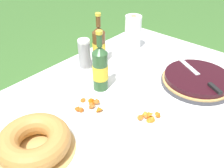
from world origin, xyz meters
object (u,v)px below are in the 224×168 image
at_px(cider_bottle_amber, 99,45).
at_px(snack_plate_near, 90,107).
at_px(berry_tart, 197,80).
at_px(paper_towel_roll, 133,33).
at_px(snack_plate_right, 149,117).
at_px(cup_stack, 84,54).
at_px(bundt_cake, 34,142).
at_px(serving_knife, 202,77).
at_px(cider_bottle_green, 100,68).

relative_size(cider_bottle_amber, snack_plate_near, 1.54).
bearing_deg(berry_tart, paper_towel_roll, 76.98).
xyz_separation_m(cider_bottle_amber, snack_plate_right, (-0.24, -0.55, -0.11)).
distance_m(berry_tart, cup_stack, 0.66).
bearing_deg(berry_tart, snack_plate_near, 151.52).
height_order(bundt_cake, snack_plate_near, bundt_cake).
distance_m(cup_stack, snack_plate_near, 0.41).
relative_size(serving_knife, snack_plate_near, 1.62).
bearing_deg(cider_bottle_green, paper_towel_roll, 18.39).
distance_m(cider_bottle_amber, snack_plate_right, 0.61).
relative_size(cup_stack, cider_bottle_green, 0.57).
bearing_deg(berry_tart, serving_knife, -120.39).
bearing_deg(serving_knife, paper_towel_roll, 16.53).
height_order(bundt_cake, cider_bottle_green, cider_bottle_green).
xyz_separation_m(bundt_cake, snack_plate_near, (0.32, 0.02, -0.04)).
height_order(serving_knife, paper_towel_roll, paper_towel_roll).
height_order(berry_tart, cup_stack, cup_stack).
bearing_deg(cup_stack, cider_bottle_amber, -6.70).
height_order(snack_plate_near, snack_plate_right, snack_plate_right).
bearing_deg(paper_towel_roll, serving_knife, -103.87).
relative_size(cup_stack, cider_bottle_amber, 0.59).
xyz_separation_m(cup_stack, paper_towel_roll, (0.41, -0.05, 0.02)).
xyz_separation_m(cider_bottle_green, snack_plate_near, (-0.17, -0.08, -0.11)).
relative_size(bundt_cake, snack_plate_right, 1.51).
bearing_deg(snack_plate_right, paper_towel_roll, 43.16).
xyz_separation_m(berry_tart, paper_towel_roll, (0.13, 0.55, 0.09)).
xyz_separation_m(cup_stack, snack_plate_right, (-0.13, -0.56, -0.08)).
height_order(serving_knife, snack_plate_near, serving_knife).
bearing_deg(cider_bottle_amber, serving_knife, -75.52).
relative_size(cider_bottle_green, paper_towel_roll, 1.42).
height_order(cup_stack, snack_plate_near, cup_stack).
xyz_separation_m(cup_stack, cider_bottle_amber, (0.11, -0.01, 0.03)).
distance_m(berry_tart, bundt_cake, 0.91).
distance_m(cup_stack, snack_plate_right, 0.58).
relative_size(snack_plate_near, snack_plate_right, 0.97).
height_order(berry_tart, cider_bottle_green, cider_bottle_green).
xyz_separation_m(bundt_cake, cider_bottle_green, (0.49, 0.10, 0.08)).
height_order(bundt_cake, paper_towel_roll, paper_towel_roll).
distance_m(cup_stack, paper_towel_roll, 0.41).
relative_size(cider_bottle_green, snack_plate_near, 1.59).
relative_size(cider_bottle_green, snack_plate_right, 1.55).
height_order(cider_bottle_amber, snack_plate_near, cider_bottle_amber).
distance_m(serving_knife, bundt_cake, 0.90).
distance_m(bundt_cake, cider_bottle_amber, 0.76).
distance_m(berry_tart, serving_knife, 0.05).
xyz_separation_m(cider_bottle_green, paper_towel_roll, (0.50, 0.17, -0.01)).
bearing_deg(cup_stack, paper_towel_roll, -7.00).
distance_m(cup_stack, cider_bottle_amber, 0.12).
relative_size(serving_knife, cider_bottle_green, 1.02).
bearing_deg(snack_plate_near, snack_plate_right, -63.38).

